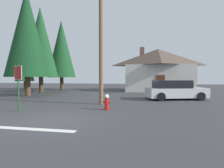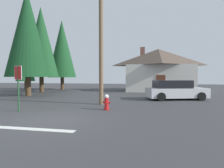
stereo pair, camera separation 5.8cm
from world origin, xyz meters
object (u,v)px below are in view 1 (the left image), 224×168
Objects in this scene: fire_hydrant at (107,102)px; stop_sign_near at (18,79)px; house at (158,69)px; pine_tree_tall_left at (25,63)px; pine_tree_mid_left at (40,42)px; parked_car at (175,90)px; pine_tree_far_center at (61,49)px; utility_pole at (101,31)px; pine_tree_short_left at (27,33)px.

stop_sign_near is at bearing -162.23° from fire_hydrant.
house is 18.64m from pine_tree_tall_left.
house is at bearing 64.33° from stop_sign_near.
fire_hydrant is 15.24m from pine_tree_mid_left.
pine_tree_mid_left reaches higher than parked_car.
pine_tree_far_center is at bearing 124.00° from fire_hydrant.
house is at bearing 96.04° from parked_car.
utility_pole reaches higher than pine_tree_tall_left.
utility_pole is at bearing -108.03° from house.
pine_tree_far_center is (-9.60, 14.23, 5.19)m from fire_hydrant.
fire_hydrant is 21.09m from pine_tree_tall_left.
pine_tree_far_center is at bearing -178.16° from house.
pine_tree_short_left reaches higher than house.
pine_tree_short_left is (-13.16, 0.12, 5.12)m from parked_car.
stop_sign_near is at bearing -141.08° from parked_car.
pine_tree_mid_left is at bearing 162.99° from parked_car.
stop_sign_near is at bearing -57.78° from pine_tree_short_left.
stop_sign_near is 0.27× the size of house.
pine_tree_mid_left is at bearing 106.56° from pine_tree_short_left.
pine_tree_mid_left is (5.12, -4.13, 1.99)m from pine_tree_tall_left.
stop_sign_near is 17.84m from house.
stop_sign_near reaches higher than parked_car.
pine_tree_far_center reaches higher than house.
pine_tree_short_left reaches higher than fire_hydrant.
house is 0.90× the size of pine_tree_mid_left.
stop_sign_near is 9.39m from pine_tree_short_left.
fire_hydrant is 17.93m from pine_tree_far_center.
pine_tree_short_left is at bearing -143.82° from house.
pine_tree_short_left is 1.04× the size of pine_tree_far_center.
pine_tree_tall_left is 6.87m from pine_tree_mid_left.
parked_car is at bearing 35.85° from utility_pole.
utility_pole is (3.57, 3.32, 3.06)m from stop_sign_near.
pine_tree_mid_left is (-9.34, 8.10, 1.06)m from utility_pole.
parked_car is (0.96, -9.05, -2.02)m from house.
pine_tree_mid_left is 0.99× the size of pine_tree_short_left.
pine_tree_short_left reaches higher than stop_sign_near.
utility_pole is at bearing 112.83° from fire_hydrant.
fire_hydrant is (4.38, 1.40, -1.28)m from stop_sign_near.
pine_tree_mid_left is 1.04× the size of pine_tree_far_center.
fire_hydrant is at bearing -127.49° from parked_car.
stop_sign_near is 5.76m from utility_pole.
house is 0.89× the size of pine_tree_short_left.
stop_sign_near is 13.44m from pine_tree_mid_left.
utility_pole reaches higher than house.
fire_hydrant is 0.09× the size of pine_tree_short_left.
pine_tree_mid_left is (-14.44, 4.42, 5.08)m from parked_car.
utility_pole is 0.93× the size of pine_tree_mid_left.
pine_tree_tall_left is (-19.56, 8.55, 3.10)m from parked_car.
house is (4.14, 12.73, -2.01)m from utility_pole.
house is at bearing 71.97° from utility_pole.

